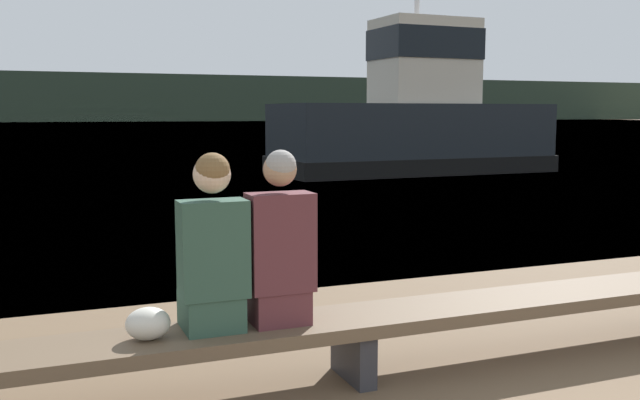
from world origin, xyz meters
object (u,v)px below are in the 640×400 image
person_right (279,249)px  bench_main (353,327)px  shopping_bag (148,324)px  tugboat_red (414,124)px  person_left (212,252)px

person_right → bench_main: bearing=-0.4°
shopping_bag → tugboat_red: tugboat_red is taller
bench_main → person_right: 0.73m
tugboat_red → person_left: bearing=145.5°
person_left → person_right: 0.41m
person_right → shopping_bag: (-0.79, -0.02, -0.37)m
person_right → tugboat_red: (8.76, 13.97, 0.47)m
bench_main → person_right: (-0.49, 0.00, 0.54)m
bench_main → shopping_bag: (-1.29, -0.02, 0.17)m
bench_main → shopping_bag: 1.30m
tugboat_red → shopping_bag: bearing=144.4°
person_right → shopping_bag: 0.88m
bench_main → tugboat_red: tugboat_red is taller
person_left → shopping_bag: size_ratio=4.17×
bench_main → person_left: bearing=179.8°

